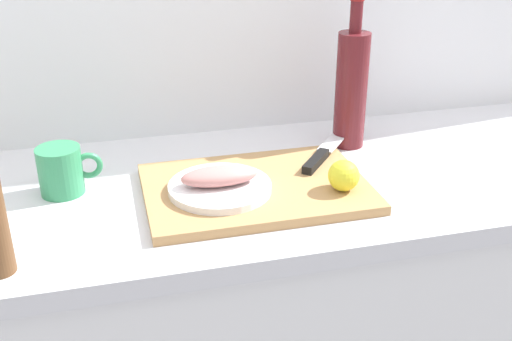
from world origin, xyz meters
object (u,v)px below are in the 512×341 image
Objects in this scene: fish_fillet at (220,176)px; white_plate at (220,188)px; chef_knife at (324,152)px; wine_bottle at (351,87)px; coffee_mug_0 at (62,170)px; cutting_board at (256,188)px; lemon_0 at (344,175)px.

white_plate is at bearing 0.00° from fish_fillet.
chef_knife is 0.17m from wine_bottle.
coffee_mug_0 reaches higher than chef_knife.
wine_bottle reaches higher than chef_knife.
cutting_board is 3.51× the size of coffee_mug_0.
chef_knife is (0.26, 0.11, -0.02)m from fish_fillet.
lemon_0 is (0.24, -0.06, 0.02)m from white_plate.
wine_bottle reaches higher than coffee_mug_0.
coffee_mug_0 is at bearing 159.73° from white_plate.
cutting_board is 0.21m from chef_knife.
lemon_0 is at bearing -147.14° from chef_knife.
chef_knife is 0.56m from coffee_mug_0.
fish_fillet is at bearing 0.00° from white_plate.
lemon_0 is (0.16, -0.07, 0.04)m from cutting_board.
coffee_mug_0 is (-0.56, -0.00, 0.02)m from chef_knife.
chef_knife reaches higher than white_plate.
cutting_board is 1.86× the size of chef_knife.
fish_fillet is 0.43× the size of wine_bottle.
wine_bottle reaches higher than white_plate.
fish_fillet is 2.45× the size of lemon_0.
wine_bottle is at bearing 29.74° from fish_fillet.
fish_fillet is at bearing -150.26° from wine_bottle.
lemon_0 is 0.30m from wine_bottle.
lemon_0 is 0.56m from coffee_mug_0.
wine_bottle is 0.67m from coffee_mug_0.
cutting_board is 0.09m from fish_fillet.
fish_fillet is 0.63× the size of chef_knife.
cutting_board is 0.08m from white_plate.
coffee_mug_0 is at bearing 159.73° from fish_fillet.
coffee_mug_0 is (-0.38, 0.10, 0.04)m from cutting_board.
wine_bottle reaches higher than lemon_0.
wine_bottle is at bearing 34.44° from cutting_board.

